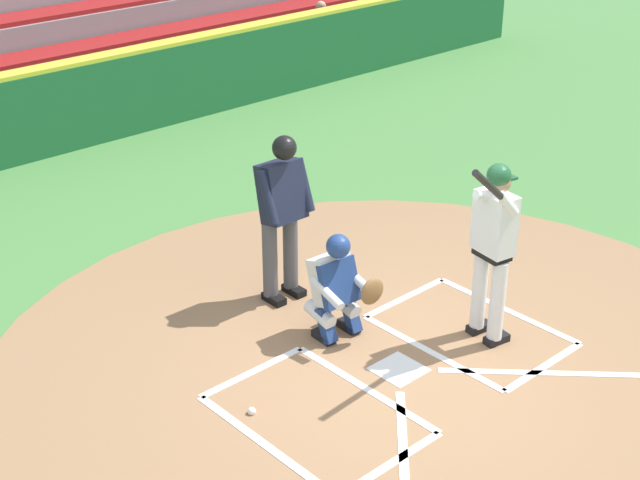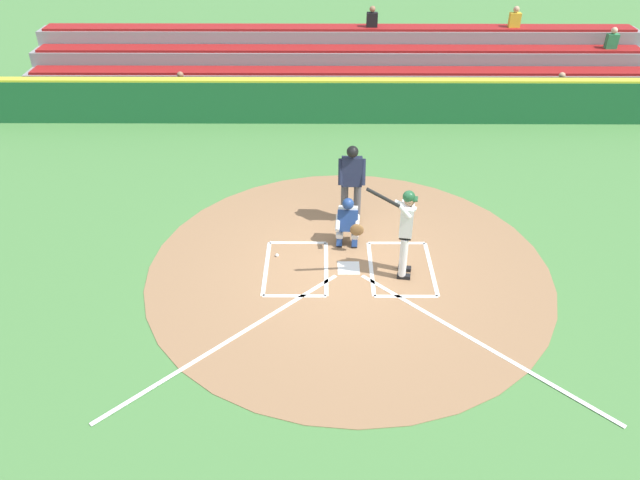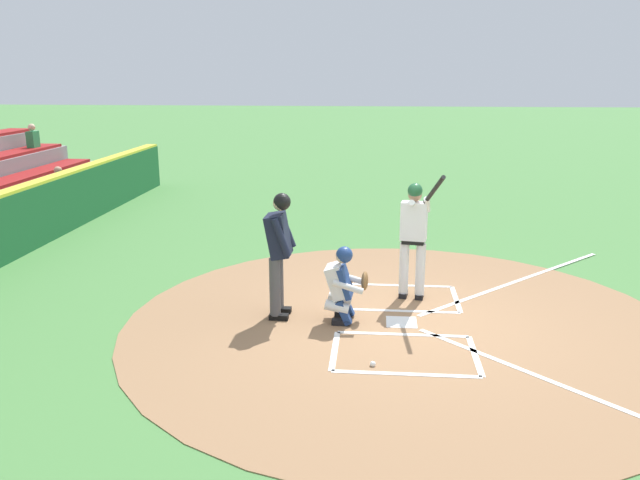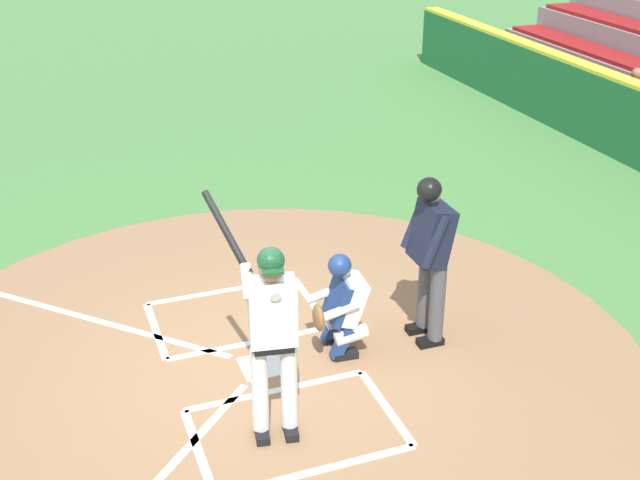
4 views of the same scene
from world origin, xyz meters
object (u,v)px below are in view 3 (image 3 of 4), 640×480
at_px(batter, 414,232).
at_px(catcher, 343,283).
at_px(plate_umpire, 279,247).
at_px(baseball, 373,364).

relative_size(batter, catcher, 1.88).
xyz_separation_m(batter, plate_umpire, (0.94, -1.99, -0.02)).
distance_m(plate_umpire, baseball, 2.33).
bearing_deg(batter, catcher, -45.57).
distance_m(batter, baseball, 2.78).
bearing_deg(plate_umpire, baseball, 41.81).
relative_size(plate_umpire, baseball, 25.20).
bearing_deg(batter, plate_umpire, -64.71).
bearing_deg(baseball, plate_umpire, -138.19).
height_order(catcher, plate_umpire, plate_umpire).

